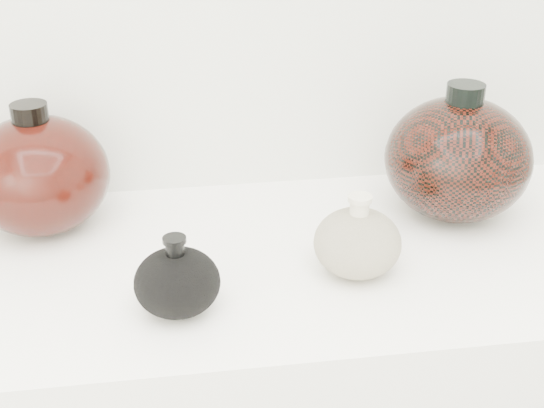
{
  "coord_description": "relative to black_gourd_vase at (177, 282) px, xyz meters",
  "views": [
    {
      "loc": [
        -0.11,
        0.0,
        1.47
      ],
      "look_at": [
        0.03,
        0.92,
        1.0
      ],
      "focal_mm": 50.0,
      "sensor_mm": 36.0,
      "label": 1
    }
  ],
  "objects": [
    {
      "name": "left_round_pot",
      "position": [
        -0.2,
        0.26,
        0.05
      ],
      "size": [
        0.22,
        0.22,
        0.2
      ],
      "color": "black",
      "rests_on": "display_counter"
    },
    {
      "name": "room",
      "position": [
        0.11,
        -0.56,
        0.36
      ],
      "size": [
        3.04,
        2.42,
        2.64
      ],
      "color": "#616161",
      "rests_on": "ground"
    },
    {
      "name": "black_gourd_vase",
      "position": [
        0.0,
        0.0,
        0.0
      ],
      "size": [
        0.14,
        0.14,
        0.11
      ],
      "color": "black",
      "rests_on": "display_counter"
    },
    {
      "name": "right_round_pot",
      "position": [
        0.45,
        0.21,
        0.05
      ],
      "size": [
        0.29,
        0.29,
        0.22
      ],
      "color": "black",
      "rests_on": "display_counter"
    },
    {
      "name": "cream_gourd_vase",
      "position": [
        0.25,
        0.06,
        0.0
      ],
      "size": [
        0.16,
        0.16,
        0.12
      ],
      "color": "#BDA790",
      "rests_on": "display_counter"
    }
  ]
}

